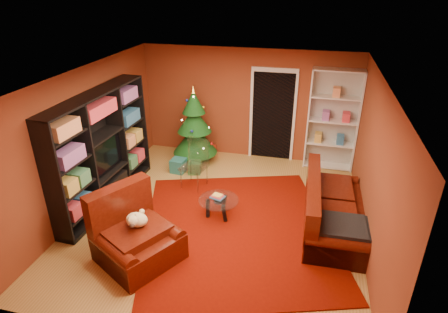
% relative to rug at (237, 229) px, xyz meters
% --- Properties ---
extents(floor, '(5.00, 5.50, 0.05)m').
position_rel_rug_xyz_m(floor, '(-0.41, 0.30, -0.04)').
color(floor, '#A47938').
rests_on(floor, ground).
extents(ceiling, '(5.00, 5.50, 0.05)m').
position_rel_rug_xyz_m(ceiling, '(-0.41, 0.30, 2.61)').
color(ceiling, silver).
rests_on(ceiling, wall_back).
extents(wall_back, '(5.00, 0.05, 2.60)m').
position_rel_rug_xyz_m(wall_back, '(-0.41, 3.08, 1.29)').
color(wall_back, brown).
rests_on(wall_back, ground).
extents(wall_left, '(0.05, 5.50, 2.60)m').
position_rel_rug_xyz_m(wall_left, '(-2.94, 0.30, 1.29)').
color(wall_left, brown).
rests_on(wall_left, ground).
extents(wall_right, '(0.05, 5.50, 2.60)m').
position_rel_rug_xyz_m(wall_right, '(2.11, 0.30, 1.29)').
color(wall_right, brown).
rests_on(wall_right, ground).
extents(doorway, '(1.06, 0.60, 2.16)m').
position_rel_rug_xyz_m(doorway, '(0.19, 3.03, 1.04)').
color(doorway, black).
rests_on(doorway, floor).
extents(rug, '(4.14, 4.49, 0.02)m').
position_rel_rug_xyz_m(rug, '(0.00, 0.00, 0.00)').
color(rug, '#630C01').
rests_on(rug, floor).
extents(media_unit, '(0.55, 2.85, 2.17)m').
position_rel_rug_xyz_m(media_unit, '(-2.69, 0.37, 1.08)').
color(media_unit, black).
rests_on(media_unit, floor).
extents(christmas_tree, '(1.37, 1.37, 1.85)m').
position_rel_rug_xyz_m(christmas_tree, '(-1.54, 2.45, 0.89)').
color(christmas_tree, '#0F4014').
rests_on(christmas_tree, floor).
extents(gift_box_teal, '(0.34, 0.34, 0.31)m').
position_rel_rug_xyz_m(gift_box_teal, '(-1.74, 1.81, 0.14)').
color(gift_box_teal, '#1D6764').
rests_on(gift_box_teal, floor).
extents(gift_box_green, '(0.32, 0.32, 0.27)m').
position_rel_rug_xyz_m(gift_box_green, '(-1.37, 1.84, 0.13)').
color(gift_box_green, '#275C2A').
rests_on(gift_box_green, floor).
extents(gift_box_red, '(0.27, 0.27, 0.23)m').
position_rel_rug_xyz_m(gift_box_red, '(-1.30, 2.89, 0.10)').
color(gift_box_red, maroon).
rests_on(gift_box_red, floor).
extents(white_bookshelf, '(1.09, 0.42, 2.33)m').
position_rel_rug_xyz_m(white_bookshelf, '(1.54, 2.87, 1.12)').
color(white_bookshelf, white).
rests_on(white_bookshelf, floor).
extents(armchair, '(1.62, 1.62, 0.93)m').
position_rel_rug_xyz_m(armchair, '(-1.33, -1.09, 0.45)').
color(armchair, '#3D0E06').
rests_on(armchair, rug).
extents(dog, '(0.46, 0.50, 0.30)m').
position_rel_rug_xyz_m(dog, '(-1.35, -1.02, 0.68)').
color(dog, beige).
rests_on(dog, armchair).
extents(sofa, '(1.01, 2.18, 0.93)m').
position_rel_rug_xyz_m(sofa, '(1.61, 0.45, 0.45)').
color(sofa, '#3D0E06').
rests_on(sofa, rug).
extents(coffee_table, '(0.90, 0.90, 0.46)m').
position_rel_rug_xyz_m(coffee_table, '(-0.42, 0.30, 0.18)').
color(coffee_table, gray).
rests_on(coffee_table, rug).
extents(acrylic_chair, '(0.58, 0.61, 0.94)m').
position_rel_rug_xyz_m(acrylic_chair, '(-1.18, 1.23, 0.46)').
color(acrylic_chair, '#66605B').
rests_on(acrylic_chair, rug).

